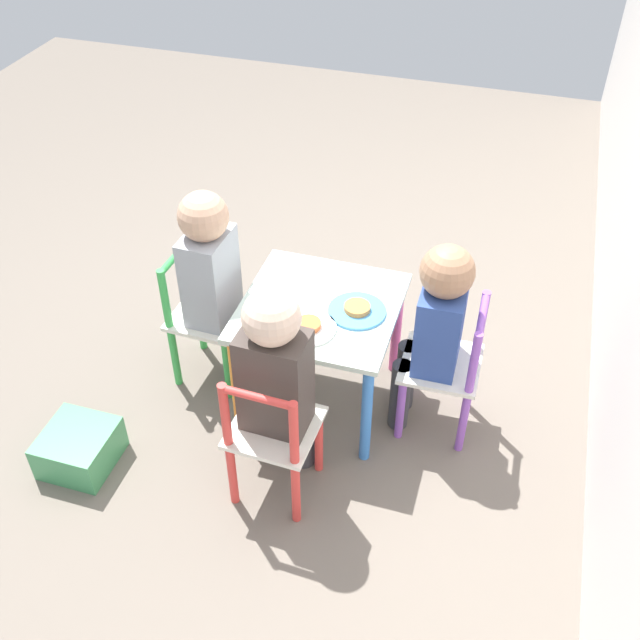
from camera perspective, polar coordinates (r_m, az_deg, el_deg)
ground_plane at (r=2.78m, az=0.00°, el=-5.85°), size 6.00×6.00×0.00m
kids_table at (r=2.53m, az=0.00°, el=-0.12°), size 0.52×0.52×0.44m
chair_purple at (r=2.55m, az=9.67°, el=-3.71°), size 0.26×0.26×0.52m
chair_red at (r=2.31m, az=-3.67°, el=-8.87°), size 0.27×0.27×0.52m
chair_green at (r=2.75m, az=-8.79°, el=0.18°), size 0.27×0.27×0.52m
child_back at (r=2.42m, az=8.76°, el=-0.15°), size 0.20×0.22×0.74m
child_right at (r=2.20m, az=-3.32°, el=-4.11°), size 0.22×0.21×0.78m
child_front at (r=2.59m, az=-8.08°, el=3.55°), size 0.21×0.22×0.78m
plate_back at (r=2.46m, az=2.84°, el=0.76°), size 0.19×0.19×0.03m
plate_right at (r=2.39m, az=-0.89°, el=-0.52°), size 0.18×0.18×0.03m
storage_bin at (r=2.65m, az=-17.87°, el=-9.26°), size 0.23×0.23×0.14m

